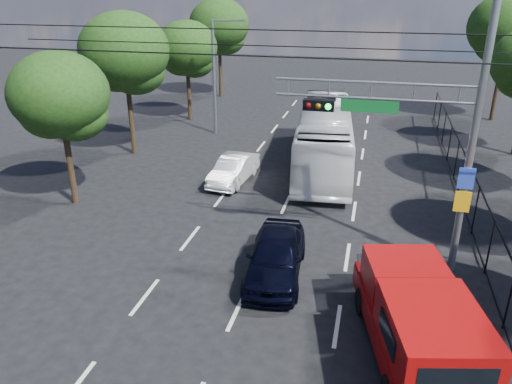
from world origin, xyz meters
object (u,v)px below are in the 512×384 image
(white_bus, at_px, (324,137))
(white_van, at_px, (234,169))
(navy_hatchback, at_px, (276,255))
(signal_mast, at_px, (434,118))
(red_pickup, at_px, (417,319))

(white_bus, distance_m, white_van, 5.32)
(white_van, bearing_deg, navy_hatchback, -58.86)
(navy_hatchback, relative_size, white_van, 1.14)
(white_van, bearing_deg, signal_mast, -30.51)
(signal_mast, bearing_deg, white_van, 143.71)
(red_pickup, xyz_separation_m, navy_hatchback, (-4.30, 3.02, -0.43))
(red_pickup, relative_size, white_van, 1.61)
(red_pickup, distance_m, navy_hatchback, 5.27)
(signal_mast, distance_m, white_van, 11.26)
(signal_mast, distance_m, white_bus, 11.02)
(white_van, bearing_deg, white_bus, 46.07)
(navy_hatchback, bearing_deg, white_bus, 84.27)
(white_bus, height_order, white_van, white_bus)
(signal_mast, relative_size, white_van, 2.43)
(red_pickup, xyz_separation_m, white_bus, (-4.03, 14.27, 0.40))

